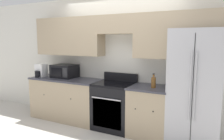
{
  "coord_description": "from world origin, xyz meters",
  "views": [
    {
      "loc": [
        1.88,
        -3.34,
        1.71
      ],
      "look_at": [
        -0.0,
        0.31,
        1.14
      ],
      "focal_mm": 35.0,
      "sensor_mm": 36.0,
      "label": 1
    }
  ],
  "objects": [
    {
      "name": "ground_plane",
      "position": [
        0.0,
        0.0,
        0.0
      ],
      "size": [
        12.0,
        12.0,
        0.0
      ],
      "primitive_type": "plane",
      "color": "beige"
    },
    {
      "name": "wall_back",
      "position": [
        -0.0,
        0.58,
        1.51
      ],
      "size": [
        8.0,
        0.39,
        2.6
      ],
      "color": "silver",
      "rests_on": "ground_plane"
    },
    {
      "name": "lower_cabinets_left",
      "position": [
        -1.11,
        0.31,
        0.45
      ],
      "size": [
        1.6,
        0.64,
        0.89
      ],
      "color": "tan",
      "rests_on": "ground_plane"
    },
    {
      "name": "lower_cabinets_right",
      "position": [
        0.76,
        0.31,
        0.45
      ],
      "size": [
        0.71,
        0.64,
        0.89
      ],
      "color": "tan",
      "rests_on": "ground_plane"
    },
    {
      "name": "oven_range",
      "position": [
        0.05,
        0.31,
        0.45
      ],
      "size": [
        0.74,
        0.65,
        1.05
      ],
      "color": "black",
      "rests_on": "ground_plane"
    },
    {
      "name": "refrigerator",
      "position": [
        1.5,
        0.39,
        0.94
      ],
      "size": [
        0.8,
        0.81,
        1.89
      ],
      "color": "#B7B7BC",
      "rests_on": "ground_plane"
    },
    {
      "name": "microwave",
      "position": [
        -1.21,
        0.39,
        1.04
      ],
      "size": [
        0.51,
        0.42,
        0.28
      ],
      "color": "black",
      "rests_on": "lower_cabinets_left"
    },
    {
      "name": "bottle",
      "position": [
        0.83,
        0.25,
        0.99
      ],
      "size": [
        0.08,
        0.08,
        0.25
      ],
      "color": "brown",
      "rests_on": "lower_cabinets_right"
    },
    {
      "name": "coffee_maker",
      "position": [
        -1.75,
        0.22,
        1.03
      ],
      "size": [
        0.21,
        0.26,
        0.29
      ],
      "color": "white",
      "rests_on": "lower_cabinets_left"
    }
  ]
}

